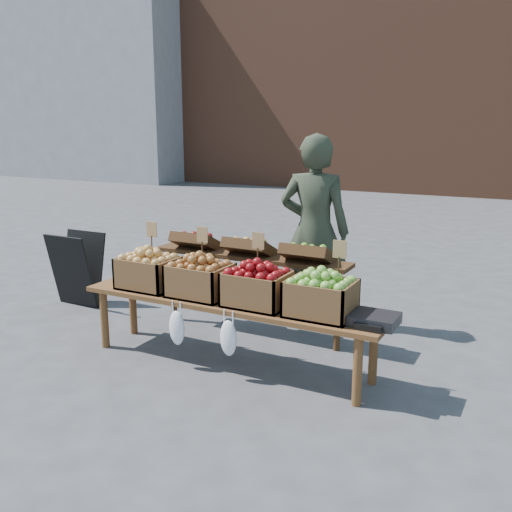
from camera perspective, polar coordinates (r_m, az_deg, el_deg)
The scene contains 12 objects.
ground at distance 4.61m, azimuth 3.08°, elevation -12.80°, with size 80.00×80.00×0.00m, color #464649.
brick_building at distance 19.09m, azimuth 23.96°, elevation 21.05°, with size 24.00×4.00×10.00m, color brown.
grey_building at distance 23.04m, azimuth -15.97°, elevation 16.33°, with size 8.00×3.00×7.00m, color gray.
vendor at distance 5.72m, azimuth 5.85°, elevation 2.46°, with size 0.70×0.46×1.93m, color #2D3425.
chalkboard_sign at distance 6.71m, azimuth -17.46°, elevation -1.25°, with size 0.55×0.31×0.84m, color black, non-canonical shape.
back_table at distance 5.49m, azimuth -0.65°, elevation -2.69°, with size 2.10×0.44×1.04m, color #3C2412, non-canonical shape.
display_bench at distance 4.88m, azimuth -2.76°, elevation -7.66°, with size 2.70×0.56×0.57m, color brown, non-canonical shape.
crate_golden_apples at distance 5.20m, azimuth -10.67°, elevation -1.65°, with size 0.50×0.40×0.28m, color gold, non-canonical shape.
crate_russet_pears at distance 4.89m, azimuth -5.60°, elevation -2.43°, with size 0.50×0.40×0.28m, color #9C5E2C, non-canonical shape.
crate_red_apples at distance 4.62m, azimuth 0.13°, elevation -3.30°, with size 0.50×0.40×0.28m, color #62040C, non-canonical shape.
crate_green_apples at distance 4.40m, azimuth 6.49°, elevation -4.22°, with size 0.50×0.40×0.28m, color #5A902F, non-canonical shape.
weighing_scale at distance 4.31m, azimuth 11.76°, elevation -6.21°, with size 0.34×0.30×0.08m, color black.
Camera 1 is at (1.72, -3.78, 2.02)m, focal length 40.00 mm.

